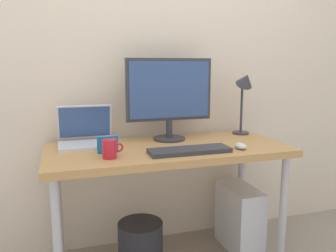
{
  "coord_description": "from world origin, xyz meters",
  "views": [
    {
      "loc": [
        -0.57,
        -1.81,
        1.19
      ],
      "look_at": [
        0.0,
        0.0,
        0.85
      ],
      "focal_mm": 36.47,
      "sensor_mm": 36.0,
      "label": 1
    }
  ],
  "objects": [
    {
      "name": "coffee_mug",
      "position": [
        -0.35,
        -0.15,
        0.78
      ],
      "size": [
        0.11,
        0.07,
        0.1
      ],
      "color": "red",
      "rests_on": "desk"
    },
    {
      "name": "back_wall",
      "position": [
        0.0,
        0.36,
        1.3
      ],
      "size": [
        4.4,
        0.04,
        2.6
      ],
      "primitive_type": "cube",
      "color": "beige",
      "rests_on": "ground_plane"
    },
    {
      "name": "laptop",
      "position": [
        -0.44,
        0.19,
        0.79
      ],
      "size": [
        0.32,
        0.27,
        0.23
      ],
      "color": "silver",
      "rests_on": "desk"
    },
    {
      "name": "wastebasket",
      "position": [
        -0.17,
        -0.02,
        0.15
      ],
      "size": [
        0.26,
        0.26,
        0.3
      ],
      "primitive_type": "cylinder",
      "color": "#232328",
      "rests_on": "ground_plane"
    },
    {
      "name": "photo_frame",
      "position": [
        -0.35,
        -0.04,
        0.78
      ],
      "size": [
        0.11,
        0.03,
        0.09
      ],
      "primitive_type": "cube",
      "rotation": [
        0.11,
        0.0,
        0.0
      ],
      "color": "#1E72BF",
      "rests_on": "desk"
    },
    {
      "name": "monitor",
      "position": [
        0.06,
        0.17,
        1.02
      ],
      "size": [
        0.54,
        0.2,
        0.5
      ],
      "color": "#333338",
      "rests_on": "desk"
    },
    {
      "name": "keyboard",
      "position": [
        0.07,
        -0.16,
        0.75
      ],
      "size": [
        0.44,
        0.14,
        0.02
      ],
      "primitive_type": "cube",
      "color": "#333338",
      "rests_on": "desk"
    },
    {
      "name": "desk",
      "position": [
        0.0,
        0.0,
        0.66
      ],
      "size": [
        1.36,
        0.61,
        0.73
      ],
      "color": "#B7844C",
      "rests_on": "ground_plane"
    },
    {
      "name": "desk_lamp",
      "position": [
        0.58,
        0.17,
        1.04
      ],
      "size": [
        0.11,
        0.16,
        0.43
      ],
      "color": "#333338",
      "rests_on": "desk"
    },
    {
      "name": "mouse",
      "position": [
        0.37,
        -0.17,
        0.75
      ],
      "size": [
        0.06,
        0.09,
        0.03
      ],
      "primitive_type": "ellipsoid",
      "color": "silver",
      "rests_on": "desk"
    },
    {
      "name": "computer_tower",
      "position": [
        0.5,
        0.04,
        0.21
      ],
      "size": [
        0.18,
        0.36,
        0.42
      ],
      "primitive_type": "cube",
      "color": "silver",
      "rests_on": "ground_plane"
    }
  ]
}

